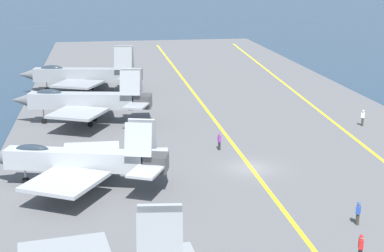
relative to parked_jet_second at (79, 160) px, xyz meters
The scene contains 11 objects.
ground_plane 15.22m from the parked_jet_second, 81.47° to the right, with size 2000.00×2000.00×0.00m, color #23384C.
carrier_deck 15.18m from the parked_jet_second, 81.47° to the right, with size 183.11×45.33×0.40m, color #565659.
deck_stripe_foul_line 27.47m from the parked_jet_second, 85.34° to the right, with size 164.80×0.36×0.01m, color yellow.
deck_stripe_centerline 15.15m from the parked_jet_second, 81.47° to the right, with size 164.80×0.36×0.01m, color yellow.
parked_jet_second is the anchor object (origin of this frame).
parked_jet_third 19.55m from the parked_jet_second, ahead, with size 12.92×15.81×6.26m.
parked_jet_fourth 37.38m from the parked_jet_second, ahead, with size 13.36×17.52×6.43m.
crew_purple_vest 15.26m from the parked_jet_second, 59.41° to the right, with size 0.38×0.26×1.75m.
crew_blue_vest 21.79m from the parked_jet_second, 118.52° to the right, with size 0.46×0.44×1.70m.
crew_white_vest 33.60m from the parked_jet_second, 65.64° to the right, with size 0.43×0.46×1.84m.
crew_red_vest 22.99m from the parked_jet_second, 132.29° to the right, with size 0.44×0.36×1.83m.
Camera 1 is at (-47.71, 12.86, 17.78)m, focal length 55.00 mm.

